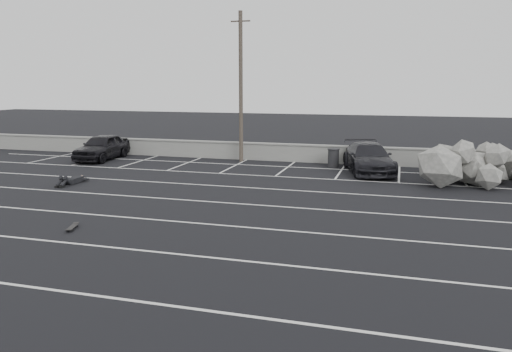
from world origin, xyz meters
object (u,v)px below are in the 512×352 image
(trash_bin, at_px, (333,158))
(person, at_px, (75,177))
(car_right, at_px, (369,158))
(skateboard, at_px, (72,227))
(riprap_pile, at_px, (479,169))
(utility_pole, at_px, (241,87))
(car_left, at_px, (102,147))

(trash_bin, distance_m, person, 13.60)
(car_right, height_order, skateboard, car_right)
(car_right, xyz_separation_m, riprap_pile, (5.14, -1.56, -0.09))
(utility_pole, distance_m, trash_bin, 6.80)
(utility_pole, bearing_deg, trash_bin, -5.14)
(skateboard, bearing_deg, riprap_pile, 22.59)
(car_right, height_order, utility_pole, utility_pole)
(utility_pole, bearing_deg, car_right, -12.06)
(trash_bin, bearing_deg, car_left, -175.18)
(trash_bin, bearing_deg, utility_pole, 174.86)
(car_right, bearing_deg, riprap_pile, -31.97)
(car_left, xyz_separation_m, utility_pole, (8.41, 1.68, 3.62))
(car_left, height_order, car_right, car_left)
(utility_pole, height_order, trash_bin, utility_pole)
(riprap_pile, bearing_deg, trash_bin, 159.41)
(utility_pole, height_order, skateboard, utility_pole)
(utility_pole, distance_m, skateboard, 15.61)
(car_left, xyz_separation_m, person, (2.90, -6.71, -0.53))
(riprap_pile, relative_size, person, 2.65)
(utility_pole, bearing_deg, skateboard, -93.38)
(car_right, distance_m, riprap_pile, 5.38)
(trash_bin, relative_size, riprap_pile, 0.15)
(trash_bin, xyz_separation_m, skateboard, (-6.46, -14.47, -0.46))
(car_right, bearing_deg, utility_pole, 152.90)
(skateboard, bearing_deg, person, 106.72)
(car_left, distance_m, trash_bin, 14.03)
(car_right, xyz_separation_m, skateboard, (-8.44, -13.36, -0.69))
(car_right, xyz_separation_m, trash_bin, (-1.99, 1.11, -0.23))
(car_right, bearing_deg, trash_bin, 135.68)
(car_right, bearing_deg, person, -167.65)
(car_right, height_order, riprap_pile, riprap_pile)
(car_left, distance_m, person, 7.32)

